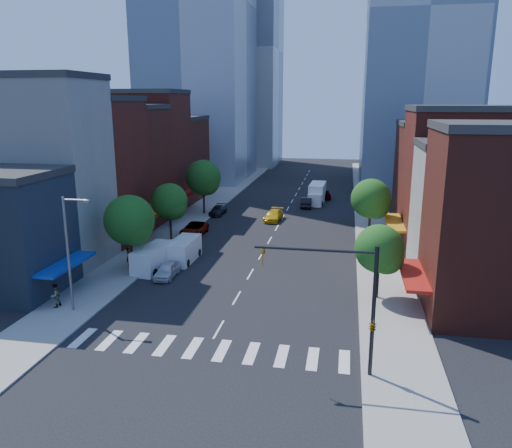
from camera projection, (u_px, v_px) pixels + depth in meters
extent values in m
plane|color=black|center=(219.00, 329.00, 36.03)|extent=(220.00, 220.00, 0.00)
cube|color=gray|center=(205.00, 208.00, 76.37)|extent=(5.00, 120.00, 0.15)
cube|color=gray|center=(372.00, 214.00, 72.00)|extent=(5.00, 120.00, 0.15)
cube|color=silver|center=(207.00, 349.00, 33.16)|extent=(19.00, 3.00, 0.01)
cube|color=silver|center=(41.00, 175.00, 48.98)|extent=(12.00, 8.00, 18.00)
cube|color=#5D1D16|center=(85.00, 173.00, 57.33)|extent=(12.00, 9.00, 16.00)
cube|color=#571E15|center=(118.00, 167.00, 65.57)|extent=(12.00, 8.00, 15.00)
cube|color=#5D1D16|center=(143.00, 153.00, 73.44)|extent=(12.00, 9.00, 17.00)
cube|color=#571E15|center=(167.00, 159.00, 82.99)|extent=(12.00, 10.00, 13.00)
cube|color=silver|center=(483.00, 215.00, 45.22)|extent=(12.00, 8.00, 12.00)
cube|color=#5D1D16|center=(463.00, 183.00, 53.45)|extent=(12.00, 10.00, 15.00)
cube|color=#571E15|center=(446.00, 178.00, 63.24)|extent=(12.00, 10.00, 13.00)
cube|color=#8C99A8|center=(197.00, 1.00, 98.23)|extent=(20.00, 22.00, 70.00)
cube|color=#9EA5AD|center=(422.00, 16.00, 84.45)|extent=(18.00, 20.00, 60.00)
cube|color=#9EA5AD|center=(243.00, 50.00, 123.08)|extent=(18.00, 18.00, 56.00)
cylinder|color=black|center=(373.00, 312.00, 28.89)|extent=(0.24, 0.24, 8.00)
cylinder|color=black|center=(315.00, 250.00, 28.64)|extent=(7.00, 0.16, 0.16)
imported|color=gold|center=(263.00, 257.00, 29.31)|extent=(0.22, 0.18, 1.10)
imported|color=gold|center=(373.00, 325.00, 29.09)|extent=(0.48, 2.24, 0.90)
cylinder|color=slate|center=(68.00, 255.00, 37.96)|extent=(0.20, 0.20, 9.00)
cylinder|color=slate|center=(75.00, 200.00, 36.74)|extent=(2.00, 0.14, 0.14)
cube|color=slate|center=(87.00, 201.00, 36.60)|extent=(0.50, 0.25, 0.18)
cylinder|color=black|center=(131.00, 250.00, 48.03)|extent=(0.28, 0.28, 3.92)
sphere|color=#164E17|center=(129.00, 220.00, 47.32)|extent=(4.80, 4.80, 4.80)
sphere|color=#164E17|center=(134.00, 228.00, 47.10)|extent=(3.36, 3.36, 3.36)
cylinder|color=black|center=(171.00, 224.00, 58.56)|extent=(0.28, 0.28, 3.64)
sphere|color=#164E17|center=(170.00, 201.00, 57.90)|extent=(4.20, 4.20, 4.20)
sphere|color=#164E17|center=(174.00, 207.00, 57.67)|extent=(2.94, 2.94, 2.94)
cylinder|color=black|center=(204.00, 199.00, 71.86)|extent=(0.28, 0.28, 4.20)
sphere|color=#164E17|center=(203.00, 177.00, 71.10)|extent=(5.00, 5.00, 5.00)
sphere|color=#164E17|center=(207.00, 183.00, 70.89)|extent=(3.50, 3.50, 3.50)
cylinder|color=black|center=(377.00, 278.00, 41.21)|extent=(0.28, 0.28, 3.36)
sphere|color=#164E17|center=(379.00, 249.00, 40.60)|extent=(4.00, 4.00, 4.00)
sphere|color=#164E17|center=(387.00, 257.00, 40.35)|extent=(2.80, 2.80, 2.80)
cylinder|color=black|center=(369.00, 223.00, 58.32)|extent=(0.28, 0.28, 3.92)
sphere|color=#164E17|center=(371.00, 199.00, 57.61)|extent=(4.60, 4.60, 4.60)
sphere|color=#164E17|center=(376.00, 205.00, 57.39)|extent=(3.22, 3.22, 3.22)
imported|color=silver|center=(167.00, 270.00, 46.51)|extent=(1.69, 4.07, 1.38)
imported|color=black|center=(171.00, 249.00, 53.27)|extent=(1.74, 4.18, 1.35)
imported|color=#999999|center=(194.00, 229.00, 61.07)|extent=(2.58, 5.50, 1.52)
imported|color=black|center=(218.00, 210.00, 71.95)|extent=(1.92, 4.50, 1.29)
cube|color=white|center=(184.00, 250.00, 51.19)|extent=(2.25, 5.42, 2.26)
cube|color=black|center=(177.00, 253.00, 49.17)|extent=(2.01, 1.11, 0.97)
cylinder|color=black|center=(169.00, 262.00, 49.82)|extent=(0.28, 0.82, 0.82)
cylinder|color=black|center=(187.00, 263.00, 49.45)|extent=(0.28, 0.82, 0.82)
cylinder|color=black|center=(181.00, 252.00, 53.30)|extent=(0.28, 0.82, 0.82)
cylinder|color=black|center=(199.00, 253.00, 52.92)|extent=(0.28, 0.82, 0.82)
cube|color=silver|center=(154.00, 258.00, 48.54)|extent=(2.88, 5.75, 2.32)
cube|color=black|center=(143.00, 261.00, 46.52)|extent=(2.16, 1.35, 0.99)
cylinder|color=black|center=(135.00, 271.00, 47.28)|extent=(0.38, 0.87, 0.84)
cylinder|color=black|center=(154.00, 273.00, 46.70)|extent=(0.38, 0.87, 0.84)
cylinder|color=black|center=(155.00, 259.00, 50.75)|extent=(0.38, 0.87, 0.84)
cylinder|color=black|center=(172.00, 261.00, 50.17)|extent=(0.38, 0.87, 0.84)
imported|color=#E1AF0B|center=(274.00, 215.00, 68.40)|extent=(2.42, 5.11, 1.44)
imported|color=black|center=(306.00, 202.00, 77.06)|extent=(1.85, 4.74, 1.54)
imported|color=#999999|center=(325.00, 194.00, 83.85)|extent=(2.29, 4.58, 1.50)
cube|color=white|center=(317.00, 193.00, 80.43)|extent=(2.55, 6.35, 3.09)
cube|color=white|center=(315.00, 200.00, 77.07)|extent=(2.19, 1.82, 1.93)
cylinder|color=black|center=(308.00, 203.00, 78.18)|extent=(0.32, 0.88, 0.87)
cylinder|color=black|center=(322.00, 203.00, 77.73)|extent=(0.32, 0.88, 0.87)
cylinder|color=black|center=(312.00, 198.00, 82.29)|extent=(0.32, 0.88, 0.87)
cylinder|color=black|center=(324.00, 198.00, 81.84)|extent=(0.32, 0.88, 0.87)
imported|color=#999999|center=(129.00, 257.00, 49.25)|extent=(0.58, 0.76, 1.85)
imported|color=#999999|center=(55.00, 296.00, 39.37)|extent=(0.86, 1.03, 1.92)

